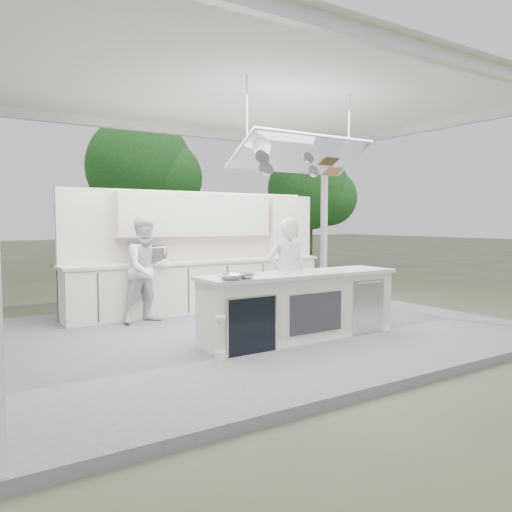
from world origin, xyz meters
TOP-DOWN VIEW (x-y plane):
  - ground at (0.00, 0.00)m, footprint 90.00×90.00m
  - stage_deck at (0.00, 0.00)m, footprint 8.00×6.00m
  - tent at (0.00, -0.01)m, footprint 8.20×6.20m
  - demo_island at (0.18, -0.91)m, footprint 3.10×0.79m
  - back_counter at (0.00, 1.90)m, footprint 5.08×0.72m
  - back_wall_unit at (0.44, 2.11)m, footprint 5.05×0.48m
  - tree_cluster at (-0.16, 9.77)m, footprint 19.55×9.40m
  - head_chef at (0.22, -0.56)m, footprint 0.71×0.55m
  - sous_chef at (-1.24, 1.37)m, footprint 0.95×0.80m
  - toaster_oven at (-1.09, 1.70)m, footprint 0.57×0.41m
  - bowl_large at (-1.10, -1.15)m, footprint 0.38×0.38m
  - bowl_small at (-0.87, -1.15)m, footprint 0.30×0.30m

SIDE VIEW (x-z plane):
  - ground at x=0.00m, z-range 0.00..0.00m
  - stage_deck at x=0.00m, z-range 0.00..0.12m
  - demo_island at x=0.18m, z-range 0.12..1.07m
  - back_counter at x=0.00m, z-range 0.12..1.07m
  - head_chef at x=0.22m, z-range 0.12..1.85m
  - sous_chef at x=-1.24m, z-range 0.12..1.89m
  - bowl_small at x=-0.87m, z-range 1.07..1.14m
  - bowl_large at x=-1.10m, z-range 1.07..1.14m
  - toaster_oven at x=-1.09m, z-range 1.07..1.37m
  - back_wall_unit at x=0.44m, z-range 0.45..2.70m
  - tree_cluster at x=-0.16m, z-range 0.36..6.21m
  - tent at x=0.00m, z-range 1.78..5.64m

